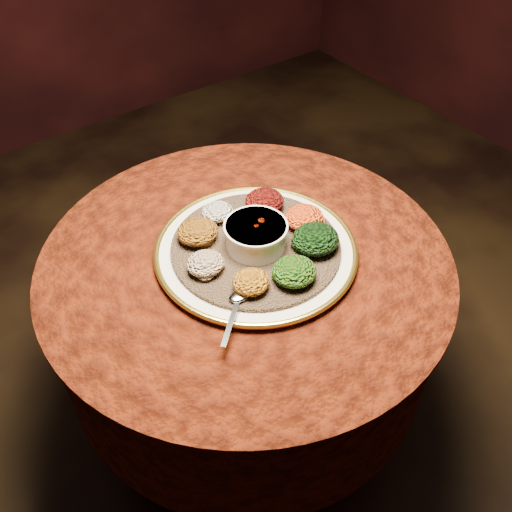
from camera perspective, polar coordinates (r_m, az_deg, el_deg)
table at (r=1.45m, az=-0.95°, el=-5.22°), size 0.96×0.96×0.73m
platter at (r=1.32m, az=-0.02°, el=0.57°), size 0.56×0.56×0.02m
injera at (r=1.31m, az=-0.02°, el=0.92°), size 0.45×0.45×0.01m
stew_bowl at (r=1.28m, az=-0.02°, el=2.23°), size 0.14×0.14×0.06m
spoon at (r=1.18m, az=-1.81°, el=-4.37°), size 0.13×0.11×0.01m
portion_ayib at (r=1.37m, az=-3.88°, el=4.44°), size 0.08×0.07×0.04m
portion_kitfo at (r=1.39m, az=0.84°, el=5.51°), size 0.10×0.09×0.05m
portion_tikil at (r=1.35m, az=4.83°, el=3.86°), size 0.09×0.09×0.04m
portion_gomen at (r=1.29m, az=5.98°, el=1.71°), size 0.11×0.10×0.05m
portion_mixveg at (r=1.21m, az=3.84°, el=-1.55°), size 0.10×0.09×0.05m
portion_kik at (r=1.19m, az=-0.49°, el=-2.61°), size 0.08×0.08×0.04m
portion_timatim at (r=1.24m, az=-5.07°, el=-0.74°), size 0.08×0.08×0.04m
portion_shiro at (r=1.31m, az=-5.86°, el=2.46°), size 0.10×0.09×0.05m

